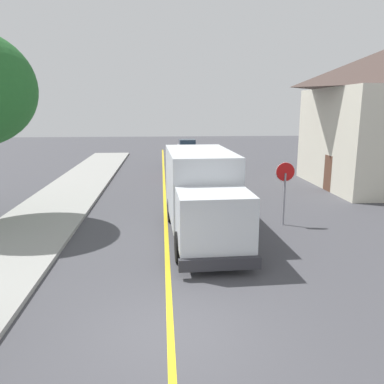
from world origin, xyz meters
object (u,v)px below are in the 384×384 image
at_px(parked_car_near, 211,184).
at_px(parked_car_furthest, 187,148).
at_px(parked_car_far, 185,157).
at_px(parked_car_mid, 191,167).
at_px(stop_sign, 285,181).
at_px(box_truck, 202,190).

height_order(parked_car_near, parked_car_furthest, same).
bearing_deg(parked_car_near, parked_car_far, 93.25).
xyz_separation_m(parked_car_mid, stop_sign, (3.03, -11.53, 1.06)).
xyz_separation_m(parked_car_mid, parked_car_furthest, (0.62, 12.83, 0.00)).
height_order(box_truck, stop_sign, box_truck).
height_order(box_truck, parked_car_furthest, box_truck).
height_order(parked_car_near, stop_sign, stop_sign).
bearing_deg(box_truck, parked_car_mid, 87.63).
relative_size(parked_car_near, parked_car_mid, 1.01).
xyz_separation_m(parked_car_far, stop_sign, (3.12, -17.04, 1.06)).
bearing_deg(box_truck, parked_car_furthest, 87.44).
height_order(box_truck, parked_car_near, box_truck).
height_order(parked_car_mid, stop_sign, stop_sign).
bearing_deg(parked_car_far, parked_car_near, -86.75).
bearing_deg(parked_car_near, parked_car_mid, 95.20).
distance_m(parked_car_near, parked_car_furthest, 19.33).
xyz_separation_m(parked_car_near, parked_car_furthest, (0.03, 19.33, 0.00)).
xyz_separation_m(box_truck, stop_sign, (3.56, 1.10, 0.09)).
bearing_deg(parked_car_far, stop_sign, -79.61).
relative_size(parked_car_near, parked_car_far, 1.01).
distance_m(parked_car_mid, parked_car_furthest, 12.85).
relative_size(parked_car_near, parked_car_furthest, 1.00).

